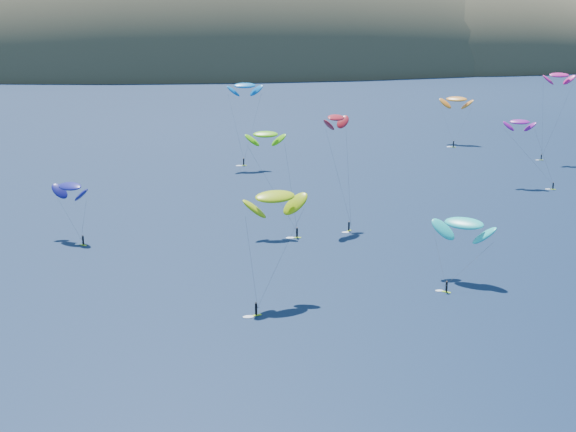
% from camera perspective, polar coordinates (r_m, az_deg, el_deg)
% --- Properties ---
extents(island, '(730.00, 300.00, 210.00)m').
position_cam_1_polar(island, '(618.42, -3.03, 9.75)').
color(island, '#3D3526').
rests_on(island, ground).
extents(kitesurfer_2, '(11.13, 13.34, 18.43)m').
position_cam_1_polar(kitesurfer_2, '(122.03, -0.93, 1.38)').
color(kitesurfer_2, '#BBF61B').
rests_on(kitesurfer_2, ground).
extents(kitesurfer_3, '(9.68, 11.01, 21.18)m').
position_cam_1_polar(kitesurfer_3, '(159.12, -1.60, 5.80)').
color(kitesurfer_3, '#BBF61B').
rests_on(kitesurfer_3, ground).
extents(kitesurfer_4, '(10.02, 5.61, 24.81)m').
position_cam_1_polar(kitesurfer_4, '(224.91, -3.09, 9.24)').
color(kitesurfer_4, '#BBF61B').
rests_on(kitesurfer_4, ground).
extents(kitesurfer_5, '(11.16, 12.78, 12.01)m').
position_cam_1_polar(kitesurfer_5, '(134.51, 12.41, -0.52)').
color(kitesurfer_5, '#BBF61B').
rests_on(kitesurfer_5, ground).
extents(kitesurfer_6, '(10.78, 11.90, 17.66)m').
position_cam_1_polar(kitesurfer_6, '(208.89, 16.16, 6.43)').
color(kitesurfer_6, '#BBF61B').
rests_on(kitesurfer_6, ground).
extents(kitesurfer_8, '(9.75, 5.13, 26.70)m').
position_cam_1_polar(kitesurfer_8, '(245.76, 18.72, 9.46)').
color(kitesurfer_8, '#BBF61B').
rests_on(kitesurfer_8, ground).
extents(kitesurfer_9, '(7.95, 12.39, 23.92)m').
position_cam_1_polar(kitesurfer_9, '(163.30, 3.44, 6.97)').
color(kitesurfer_9, '#BBF61B').
rests_on(kitesurfer_9, ground).
extents(kitesurfer_10, '(9.06, 11.42, 12.43)m').
position_cam_1_polar(kitesurfer_10, '(159.74, -15.25, 2.04)').
color(kitesurfer_10, '#BBF61B').
rests_on(kitesurfer_10, ground).
extents(kitesurfer_11, '(11.37, 15.16, 16.97)m').
position_cam_1_polar(kitesurfer_11, '(268.74, 11.90, 8.13)').
color(kitesurfer_11, '#BBF61B').
rests_on(kitesurfer_11, ground).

